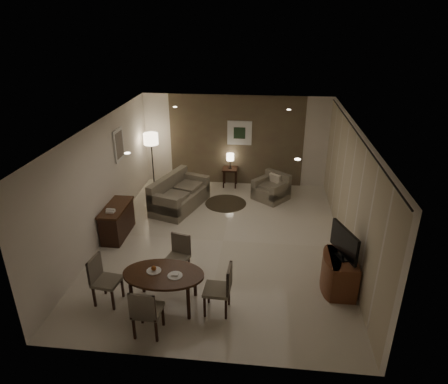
# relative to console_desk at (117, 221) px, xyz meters

# --- Properties ---
(room_shell) EXTENTS (5.50, 7.00, 2.70)m
(room_shell) POSITION_rel_console_desk_xyz_m (2.49, 0.40, 0.98)
(room_shell) COLOR beige
(room_shell) RESTS_ON ground
(taupe_accent) EXTENTS (3.96, 0.03, 2.70)m
(taupe_accent) POSITION_rel_console_desk_xyz_m (2.49, 3.48, 0.98)
(taupe_accent) COLOR brown
(taupe_accent) RESTS_ON wall_back
(curtain_wall) EXTENTS (0.08, 6.70, 2.58)m
(curtain_wall) POSITION_rel_console_desk_xyz_m (5.17, 0.00, 0.95)
(curtain_wall) COLOR beige
(curtain_wall) RESTS_ON wall_right
(curtain_rod) EXTENTS (0.03, 6.80, 0.03)m
(curtain_rod) POSITION_rel_console_desk_xyz_m (5.17, 0.00, 2.27)
(curtain_rod) COLOR black
(curtain_rod) RESTS_ON wall_right
(art_back_frame) EXTENTS (0.72, 0.03, 0.72)m
(art_back_frame) POSITION_rel_console_desk_xyz_m (2.59, 3.46, 1.23)
(art_back_frame) COLOR silver
(art_back_frame) RESTS_ON wall_back
(art_back_canvas) EXTENTS (0.34, 0.01, 0.34)m
(art_back_canvas) POSITION_rel_console_desk_xyz_m (2.59, 3.44, 1.23)
(art_back_canvas) COLOR #1D301B
(art_back_canvas) RESTS_ON wall_back
(art_left_frame) EXTENTS (0.03, 0.60, 0.80)m
(art_left_frame) POSITION_rel_console_desk_xyz_m (-0.23, 1.20, 1.48)
(art_left_frame) COLOR silver
(art_left_frame) RESTS_ON wall_left
(art_left_canvas) EXTENTS (0.01, 0.46, 0.64)m
(art_left_canvas) POSITION_rel_console_desk_xyz_m (-0.21, 1.20, 1.48)
(art_left_canvas) COLOR gray
(art_left_canvas) RESTS_ON wall_left
(downlight_nl) EXTENTS (0.10, 0.10, 0.01)m
(downlight_nl) POSITION_rel_console_desk_xyz_m (1.09, -1.80, 2.31)
(downlight_nl) COLOR white
(downlight_nl) RESTS_ON ceiling
(downlight_nr) EXTENTS (0.10, 0.10, 0.01)m
(downlight_nr) POSITION_rel_console_desk_xyz_m (3.89, -1.80, 2.31)
(downlight_nr) COLOR white
(downlight_nr) RESTS_ON ceiling
(downlight_fl) EXTENTS (0.10, 0.10, 0.01)m
(downlight_fl) POSITION_rel_console_desk_xyz_m (1.09, 1.80, 2.31)
(downlight_fl) COLOR white
(downlight_fl) RESTS_ON ceiling
(downlight_fr) EXTENTS (0.10, 0.10, 0.01)m
(downlight_fr) POSITION_rel_console_desk_xyz_m (3.89, 1.80, 2.31)
(downlight_fr) COLOR white
(downlight_fr) RESTS_ON ceiling
(console_desk) EXTENTS (0.48, 1.20, 0.75)m
(console_desk) POSITION_rel_console_desk_xyz_m (0.00, 0.00, 0.00)
(console_desk) COLOR #452716
(console_desk) RESTS_ON floor
(telephone) EXTENTS (0.20, 0.14, 0.09)m
(telephone) POSITION_rel_console_desk_xyz_m (0.00, -0.30, 0.43)
(telephone) COLOR white
(telephone) RESTS_ON console_desk
(tv_cabinet) EXTENTS (0.48, 0.90, 0.70)m
(tv_cabinet) POSITION_rel_console_desk_xyz_m (4.89, -1.50, -0.03)
(tv_cabinet) COLOR brown
(tv_cabinet) RESTS_ON floor
(flat_tv) EXTENTS (0.36, 0.85, 0.60)m
(flat_tv) POSITION_rel_console_desk_xyz_m (4.87, -1.50, 0.65)
(flat_tv) COLOR black
(flat_tv) RESTS_ON tv_cabinet
(dining_table) EXTENTS (1.44, 0.90, 0.67)m
(dining_table) POSITION_rel_console_desk_xyz_m (1.70, -2.30, -0.04)
(dining_table) COLOR #452716
(dining_table) RESTS_ON floor
(chair_near) EXTENTS (0.46, 0.46, 0.92)m
(chair_near) POSITION_rel_console_desk_xyz_m (1.60, -3.00, 0.09)
(chair_near) COLOR gray
(chair_near) RESTS_ON floor
(chair_far) EXTENTS (0.52, 0.52, 0.87)m
(chair_far) POSITION_rel_console_desk_xyz_m (1.75, -1.47, 0.06)
(chair_far) COLOR gray
(chair_far) RESTS_ON floor
(chair_left) EXTENTS (0.50, 0.50, 0.91)m
(chair_left) POSITION_rel_console_desk_xyz_m (0.67, -2.33, 0.08)
(chair_left) COLOR gray
(chair_left) RESTS_ON floor
(chair_right) EXTENTS (0.47, 0.47, 0.92)m
(chair_right) POSITION_rel_console_desk_xyz_m (2.65, -2.36, 0.09)
(chair_right) COLOR gray
(chair_right) RESTS_ON floor
(plate_a) EXTENTS (0.26, 0.26, 0.02)m
(plate_a) POSITION_rel_console_desk_xyz_m (1.52, -2.25, 0.31)
(plate_a) COLOR white
(plate_a) RESTS_ON dining_table
(plate_b) EXTENTS (0.26, 0.26, 0.02)m
(plate_b) POSITION_rel_console_desk_xyz_m (1.92, -2.35, 0.31)
(plate_b) COLOR white
(plate_b) RESTS_ON dining_table
(fruit_apple) EXTENTS (0.09, 0.09, 0.09)m
(fruit_apple) POSITION_rel_console_desk_xyz_m (1.52, -2.25, 0.36)
(fruit_apple) COLOR #9C4711
(fruit_apple) RESTS_ON plate_a
(napkin) EXTENTS (0.12, 0.08, 0.03)m
(napkin) POSITION_rel_console_desk_xyz_m (1.92, -2.35, 0.33)
(napkin) COLOR white
(napkin) RESTS_ON plate_b
(round_rug) EXTENTS (1.14, 1.14, 0.01)m
(round_rug) POSITION_rel_console_desk_xyz_m (2.34, 1.98, -0.37)
(round_rug) COLOR #393020
(round_rug) RESTS_ON floor
(sofa) EXTENTS (2.00, 1.42, 0.85)m
(sofa) POSITION_rel_console_desk_xyz_m (1.14, 1.63, 0.05)
(sofa) COLOR gray
(sofa) RESTS_ON floor
(armchair) EXTENTS (1.13, 1.12, 0.73)m
(armchair) POSITION_rel_console_desk_xyz_m (3.57, 2.41, -0.01)
(armchair) COLOR gray
(armchair) RESTS_ON floor
(side_table) EXTENTS (0.45, 0.45, 0.57)m
(side_table) POSITION_rel_console_desk_xyz_m (2.34, 3.23, -0.09)
(side_table) COLOR black
(side_table) RESTS_ON floor
(table_lamp) EXTENTS (0.22, 0.22, 0.50)m
(table_lamp) POSITION_rel_console_desk_xyz_m (2.34, 3.25, 0.44)
(table_lamp) COLOR #FFEAC1
(table_lamp) RESTS_ON side_table
(floor_lamp) EXTENTS (0.42, 0.42, 1.67)m
(floor_lamp) POSITION_rel_console_desk_xyz_m (0.07, 2.89, 0.46)
(floor_lamp) COLOR #FFE5B7
(floor_lamp) RESTS_ON floor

